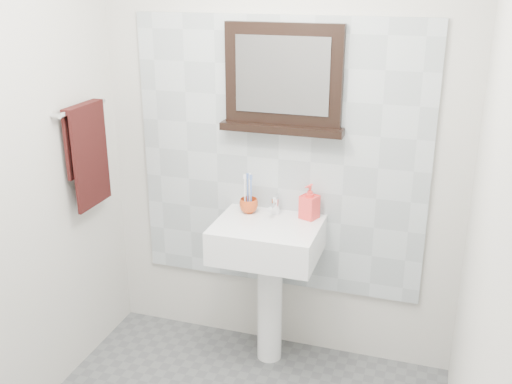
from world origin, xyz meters
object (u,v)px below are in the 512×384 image
pedestal_sink (268,254)px  soap_dispenser (310,202)px  hand_towel (87,148)px  toothbrush_cup (249,206)px  framed_mirror (283,81)px

pedestal_sink → soap_dispenser: (0.19, 0.13, 0.28)m
soap_dispenser → hand_towel: bearing=-144.6°
toothbrush_cup → soap_dispenser: (0.33, 0.02, 0.05)m
pedestal_sink → hand_towel: (-0.95, -0.16, 0.56)m
pedestal_sink → soap_dispenser: soap_dispenser is taller
toothbrush_cup → hand_towel: size_ratio=0.18×
hand_towel → soap_dispenser: bearing=14.5°
pedestal_sink → hand_towel: 1.11m
pedestal_sink → soap_dispenser: 0.36m
toothbrush_cup → hand_towel: bearing=-161.3°
soap_dispenser → pedestal_sink: bearing=-124.6°
soap_dispenser → hand_towel: size_ratio=0.35×
hand_towel → pedestal_sink: bearing=9.8°
toothbrush_cup → framed_mirror: 0.70m
soap_dispenser → framed_mirror: 0.64m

